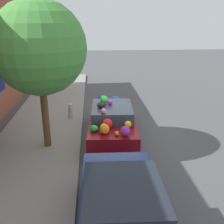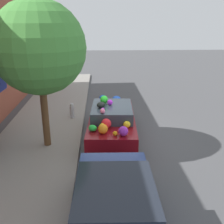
# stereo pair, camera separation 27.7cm
# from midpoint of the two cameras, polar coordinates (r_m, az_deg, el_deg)

# --- Properties ---
(ground_plane) EXTENTS (60.00, 60.00, 0.00)m
(ground_plane) POSITION_cam_midpoint_polar(r_m,az_deg,el_deg) (10.24, -1.29, -5.71)
(ground_plane) COLOR #4C4C4F
(sidewalk_curb) EXTENTS (24.00, 3.20, 0.12)m
(sidewalk_curb) POSITION_cam_midpoint_polar(r_m,az_deg,el_deg) (10.44, -16.33, -5.69)
(sidewalk_curb) COLOR gray
(sidewalk_curb) RESTS_ON ground
(street_tree) EXTENTS (3.01, 3.01, 4.91)m
(street_tree) POSITION_cam_midpoint_polar(r_m,az_deg,el_deg) (8.80, -16.47, 13.15)
(street_tree) COLOR brown
(street_tree) RESTS_ON sidewalk_curb
(fire_hydrant) EXTENTS (0.20, 0.20, 0.70)m
(fire_hydrant) POSITION_cam_midpoint_polar(r_m,az_deg,el_deg) (11.97, -9.70, 0.23)
(fire_hydrant) COLOR #B2B2B7
(fire_hydrant) RESTS_ON sidewalk_curb
(art_car) EXTENTS (4.35, 1.90, 1.68)m
(art_car) POSITION_cam_midpoint_polar(r_m,az_deg,el_deg) (9.91, -0.83, -1.89)
(art_car) COLOR maroon
(art_car) RESTS_ON ground
(parked_car_plain) EXTENTS (4.12, 1.83, 1.46)m
(parked_car_plain) POSITION_cam_midpoint_polar(r_m,az_deg,el_deg) (5.58, 0.78, -21.04)
(parked_car_plain) COLOR navy
(parked_car_plain) RESTS_ON ground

